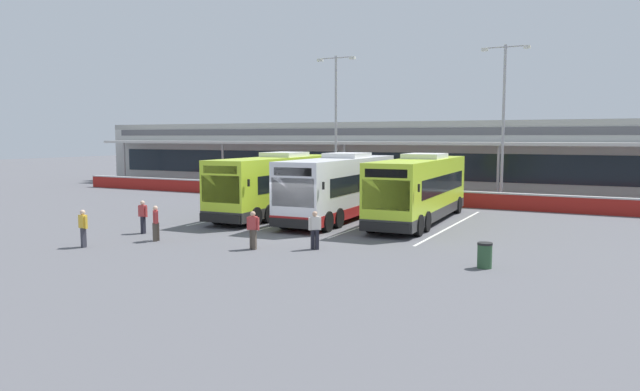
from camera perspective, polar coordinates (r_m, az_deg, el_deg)
ground_plane at (r=28.62m, az=-2.60°, el=-3.74°), size 200.00×200.00×0.00m
terminal_building at (r=53.30m, az=11.95°, el=3.81°), size 70.00×13.00×6.00m
red_barrier_wall at (r=41.64m, az=7.36°, el=-0.02°), size 60.00×0.40×1.10m
coach_bus_leftmost at (r=35.33m, az=-4.19°, el=0.99°), size 3.32×12.25×3.78m
coach_bus_left_centre at (r=33.54m, az=2.05°, el=0.74°), size 3.32×12.25×3.78m
coach_bus_centre at (r=32.73m, az=9.75°, el=0.54°), size 3.32×12.25×3.78m
bay_stripe_far_west at (r=36.95m, az=-6.46°, el=-1.60°), size 0.14×13.00×0.01m
bay_stripe_west at (r=34.82m, az=-0.69°, el=-2.02°), size 0.14×13.00×0.01m
bay_stripe_mid_west at (r=33.08m, az=5.76°, el=-2.46°), size 0.14×13.00×0.01m
bay_stripe_centre at (r=31.80m, az=12.83°, el=-2.91°), size 0.14×13.00×0.01m
pedestrian_with_handbag at (r=27.46m, az=-15.79°, el=-2.54°), size 0.56×0.58×1.62m
pedestrian_in_dark_coat at (r=29.78m, az=-16.95°, el=-1.91°), size 0.53×0.31×1.62m
pedestrian_child at (r=26.94m, az=-22.18°, el=-2.88°), size 0.54×0.34×1.62m
pedestrian_near_bin at (r=24.65m, az=-6.57°, el=-3.26°), size 0.54×0.29×1.62m
pedestrian_approaching_bus at (r=24.48m, az=-0.51°, el=-3.28°), size 0.47×0.42×1.62m
lamp_post_west at (r=46.18m, az=1.57°, el=7.72°), size 3.24×0.28×11.00m
lamp_post_centre at (r=42.55m, az=17.53°, el=7.62°), size 3.24×0.28×11.00m
litter_bin at (r=21.92m, az=15.82°, el=-5.65°), size 0.54×0.54×0.93m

